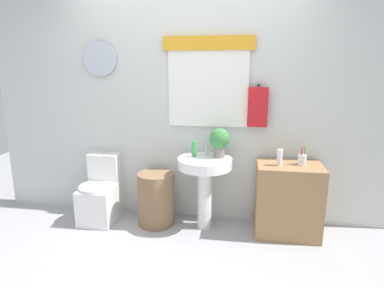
{
  "coord_description": "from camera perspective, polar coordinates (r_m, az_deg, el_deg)",
  "views": [
    {
      "loc": [
        0.57,
        -2.35,
        1.68
      ],
      "look_at": [
        0.08,
        0.8,
        0.92
      ],
      "focal_mm": 30.88,
      "sensor_mm": 36.0,
      "label": 1
    }
  ],
  "objects": [
    {
      "name": "toilet",
      "position": [
        3.84,
        -15.4,
        -8.42
      ],
      "size": [
        0.38,
        0.51,
        0.73
      ],
      "color": "white",
      "rests_on": "ground_plane"
    },
    {
      "name": "ground_plane",
      "position": [
        2.95,
        -4.24,
        -21.36
      ],
      "size": [
        8.0,
        8.0,
        0.0
      ],
      "primitive_type": "plane",
      "color": "#A3A3A8"
    },
    {
      "name": "laundry_hamper",
      "position": [
        3.6,
        -6.21,
        -9.38
      ],
      "size": [
        0.39,
        0.39,
        0.57
      ],
      "primitive_type": "cylinder",
      "color": "#846647",
      "rests_on": "ground_plane"
    },
    {
      "name": "back_wall",
      "position": [
        3.56,
        -0.35,
        7.45
      ],
      "size": [
        4.4,
        0.18,
        2.6
      ],
      "color": "silver",
      "rests_on": "ground_plane"
    },
    {
      "name": "toothbrush_cup",
      "position": [
        3.39,
        18.48,
        -2.54
      ],
      "size": [
        0.08,
        0.08,
        0.19
      ],
      "color": "silver",
      "rests_on": "wooden_cabinet"
    },
    {
      "name": "soap_bottle",
      "position": [
        3.39,
        0.33,
        -0.82
      ],
      "size": [
        0.05,
        0.05,
        0.16
      ],
      "primitive_type": "cylinder",
      "color": "green",
      "rests_on": "pedestal_sink"
    },
    {
      "name": "wooden_cabinet",
      "position": [
        3.49,
        16.21,
        -9.21
      ],
      "size": [
        0.63,
        0.44,
        0.73
      ],
      "primitive_type": "cube",
      "color": "#9E754C",
      "rests_on": "ground_plane"
    },
    {
      "name": "lotion_bottle",
      "position": [
        3.3,
        14.89,
        -2.26
      ],
      "size": [
        0.05,
        0.05,
        0.16
      ],
      "primitive_type": "cylinder",
      "color": "white",
      "rests_on": "wooden_cabinet"
    },
    {
      "name": "potted_plant",
      "position": [
        3.35,
        4.76,
        0.65
      ],
      "size": [
        0.21,
        0.21,
        0.3
      ],
      "color": "slate",
      "rests_on": "pedestal_sink"
    },
    {
      "name": "pedestal_sink",
      "position": [
        3.4,
        2.21,
        -5.28
      ],
      "size": [
        0.56,
        0.56,
        0.76
      ],
      "color": "white",
      "rests_on": "ground_plane"
    },
    {
      "name": "faucet",
      "position": [
        3.45,
        2.47,
        -1.12
      ],
      "size": [
        0.03,
        0.03,
        0.1
      ],
      "primitive_type": "cylinder",
      "color": "silver",
      "rests_on": "pedestal_sink"
    }
  ]
}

